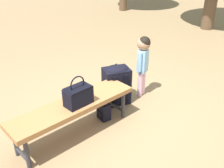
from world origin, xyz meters
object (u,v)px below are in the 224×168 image
Objects in this scene: handbag at (78,95)px; backpack_small at (104,110)px; child_standing at (143,57)px; backpack_large at (116,83)px; park_bench at (74,108)px.

handbag is 0.62m from backpack_small.
handbag is 1.29× the size of backpack_small.
child_standing reaches higher than backpack_large.
backpack_large is at bearing 29.35° from backpack_small.
backpack_large is 2.19× the size of backpack_small.
park_bench is 1.37m from child_standing.
park_bench is at bearing 129.29° from handbag.
backpack_large is at bearing 21.12° from handbag.
handbag is at bearing -158.88° from backpack_large.
park_bench is 4.41× the size of handbag.
backpack_large is at bearing 17.10° from park_bench.
backpack_small is (0.44, 0.10, -0.43)m from handbag.
park_bench is 1.70× the size of child_standing.
backpack_small is at bearing 12.36° from handbag.
backpack_large reaches higher than park_bench.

